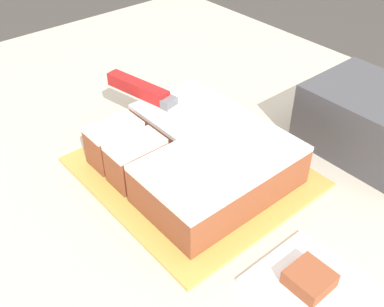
# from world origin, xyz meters

# --- Properties ---
(cake_board) EXTENTS (0.32, 0.29, 0.01)m
(cake_board) POSITION_xyz_m (-0.03, 0.01, 0.96)
(cake_board) COLOR gold
(cake_board) RESTS_ON countertop
(cake) EXTENTS (0.26, 0.23, 0.06)m
(cake) POSITION_xyz_m (-0.02, 0.02, 0.99)
(cake) COLOR #994C2D
(cake) RESTS_ON cake_board
(knife) EXTENTS (0.32, 0.08, 0.02)m
(knife) POSITION_xyz_m (-0.15, 0.03, 1.04)
(knife) COLOR silver
(knife) RESTS_ON cake
(paper_napkin) EXTENTS (0.12, 0.12, 0.01)m
(paper_napkin) POSITION_xyz_m (0.22, -0.02, 0.96)
(paper_napkin) COLOR white
(paper_napkin) RESTS_ON countertop
(brownie) EXTENTS (0.05, 0.05, 0.02)m
(brownie) POSITION_xyz_m (0.22, -0.02, 0.97)
(brownie) COLOR #994C2D
(brownie) RESTS_ON paper_napkin
(storage_box) EXTENTS (0.20, 0.16, 0.10)m
(storage_box) POSITION_xyz_m (0.11, 0.27, 1.01)
(storage_box) COLOR #47474C
(storage_box) RESTS_ON countertop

